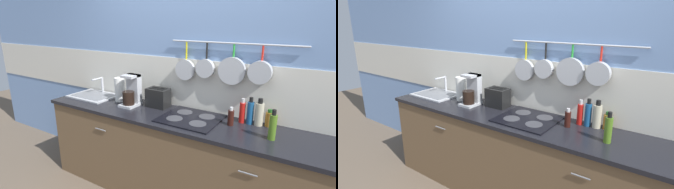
# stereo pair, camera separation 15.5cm
# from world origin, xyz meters

# --- Properties ---
(wall_back) EXTENTS (7.20, 0.15, 2.60)m
(wall_back) POSITION_xyz_m (0.00, 0.33, 1.27)
(wall_back) COLOR #7293C6
(wall_back) RESTS_ON ground_plane
(cabinet_base) EXTENTS (2.99, 0.56, 0.87)m
(cabinet_base) POSITION_xyz_m (0.00, -0.00, 0.43)
(cabinet_base) COLOR brown
(cabinet_base) RESTS_ON ground_plane
(countertop) EXTENTS (3.03, 0.59, 0.03)m
(countertop) POSITION_xyz_m (0.00, 0.00, 0.89)
(countertop) COLOR black
(countertop) RESTS_ON cabinet_base
(sink_basin) EXTENTS (0.54, 0.40, 0.21)m
(sink_basin) POSITION_xyz_m (-1.21, 0.08, 0.92)
(sink_basin) COLOR #B7BABF
(sink_basin) RESTS_ON countertop
(paper_towel_roll) EXTENTS (0.11, 0.11, 0.27)m
(paper_towel_roll) POSITION_xyz_m (-0.81, 0.10, 1.04)
(paper_towel_roll) COLOR white
(paper_towel_roll) RESTS_ON countertop
(coffee_maker) EXTENTS (0.17, 0.22, 0.33)m
(coffee_maker) POSITION_xyz_m (-0.60, 0.06, 1.04)
(coffee_maker) COLOR #B7BABF
(coffee_maker) RESTS_ON countertop
(toaster) EXTENTS (0.24, 0.16, 0.20)m
(toaster) POSITION_xyz_m (-0.33, 0.16, 1.00)
(toaster) COLOR black
(toaster) RESTS_ON countertop
(cooktop) EXTENTS (0.53, 0.50, 0.01)m
(cooktop) POSITION_xyz_m (0.12, 0.03, 0.91)
(cooktop) COLOR black
(cooktop) RESTS_ON countertop
(bottle_vinegar) EXTENTS (0.05, 0.05, 0.17)m
(bottle_vinegar) POSITION_xyz_m (0.48, 0.08, 0.98)
(bottle_vinegar) COLOR #33140F
(bottle_vinegar) RESTS_ON countertop
(bottle_cooking_wine) EXTENTS (0.05, 0.05, 0.22)m
(bottle_cooking_wine) POSITION_xyz_m (0.54, 0.19, 1.00)
(bottle_cooking_wine) COLOR red
(bottle_cooking_wine) RESTS_ON countertop
(bottle_sesame_oil) EXTENTS (0.06, 0.06, 0.24)m
(bottle_sesame_oil) POSITION_xyz_m (0.61, 0.20, 1.01)
(bottle_sesame_oil) COLOR navy
(bottle_sesame_oil) RESTS_ON countertop
(bottle_dish_soap) EXTENTS (0.07, 0.07, 0.24)m
(bottle_dish_soap) POSITION_xyz_m (0.68, 0.21, 1.01)
(bottle_dish_soap) COLOR #BFB799
(bottle_dish_soap) RESTS_ON countertop
(bottle_hot_sauce) EXTENTS (0.07, 0.07, 0.15)m
(bottle_hot_sauce) POSITION_xyz_m (0.76, 0.23, 0.97)
(bottle_hot_sauce) COLOR #8C5919
(bottle_hot_sauce) RESTS_ON countertop
(bottle_olive_oil) EXTENTS (0.06, 0.06, 0.24)m
(bottle_olive_oil) POSITION_xyz_m (0.84, -0.03, 1.01)
(bottle_olive_oil) COLOR #4C721E
(bottle_olive_oil) RESTS_ON countertop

